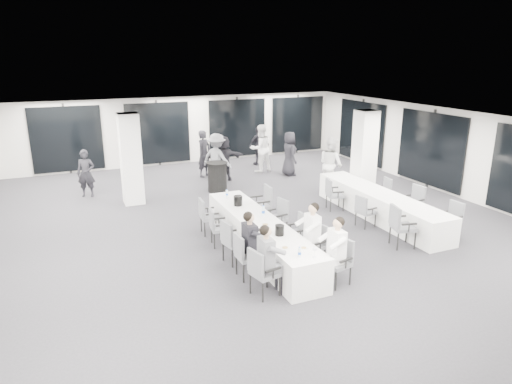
# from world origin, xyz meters

# --- Properties ---
(room) EXTENTS (14.04, 16.04, 2.84)m
(room) POSITION_xyz_m (0.89, 1.11, 1.39)
(room) COLOR #27262C
(room) RESTS_ON ground
(column_left) EXTENTS (0.60, 0.60, 2.80)m
(column_left) POSITION_xyz_m (-2.80, 3.20, 1.40)
(column_left) COLOR white
(column_left) RESTS_ON floor
(column_right) EXTENTS (0.60, 0.60, 2.80)m
(column_right) POSITION_xyz_m (4.20, 1.00, 1.40)
(column_right) COLOR white
(column_right) RESTS_ON floor
(banquet_table_main) EXTENTS (0.90, 5.00, 0.75)m
(banquet_table_main) POSITION_xyz_m (-0.62, -1.68, 0.38)
(banquet_table_main) COLOR silver
(banquet_table_main) RESTS_ON floor
(banquet_table_side) EXTENTS (0.90, 5.00, 0.75)m
(banquet_table_side) POSITION_xyz_m (3.39, -0.94, 0.38)
(banquet_table_side) COLOR silver
(banquet_table_side) RESTS_ON floor
(cocktail_table) EXTENTS (0.72, 0.72, 1.00)m
(cocktail_table) POSITION_xyz_m (0.01, 3.35, 0.51)
(cocktail_table) COLOR black
(cocktail_table) RESTS_ON floor
(chair_main_left_near) EXTENTS (0.58, 0.61, 0.97)m
(chair_main_left_near) POSITION_xyz_m (-1.45, -3.65, 0.55)
(chair_main_left_near) COLOR #4D4F54
(chair_main_left_near) RESTS_ON floor
(chair_main_left_second) EXTENTS (0.49, 0.55, 0.96)m
(chair_main_left_second) POSITION_xyz_m (-1.46, -2.82, 0.55)
(chair_main_left_second) COLOR #4D4F54
(chair_main_left_second) RESTS_ON floor
(chair_main_left_mid) EXTENTS (0.57, 0.61, 0.98)m
(chair_main_left_mid) POSITION_xyz_m (-1.46, -2.05, 0.56)
(chair_main_left_mid) COLOR #4D4F54
(chair_main_left_mid) RESTS_ON floor
(chair_main_left_fourth) EXTENTS (0.52, 0.56, 0.92)m
(chair_main_left_fourth) POSITION_xyz_m (-1.45, -1.01, 0.53)
(chair_main_left_fourth) COLOR #4D4F54
(chair_main_left_fourth) RESTS_ON floor
(chair_main_left_far) EXTENTS (0.50, 0.55, 0.94)m
(chair_main_left_far) POSITION_xyz_m (-1.45, -0.18, 0.53)
(chair_main_left_far) COLOR #4D4F54
(chair_main_left_far) RESTS_ON floor
(chair_main_right_near) EXTENTS (0.56, 0.60, 0.94)m
(chair_main_right_near) POSITION_xyz_m (0.21, -3.78, 0.54)
(chair_main_right_near) COLOR #4D4F54
(chair_main_right_near) RESTS_ON floor
(chair_main_right_second) EXTENTS (0.56, 0.58, 0.91)m
(chair_main_right_second) POSITION_xyz_m (0.21, -2.82, 0.52)
(chair_main_right_second) COLOR #4D4F54
(chair_main_right_second) RESTS_ON floor
(chair_main_right_mid) EXTENTS (0.47, 0.52, 0.90)m
(chair_main_right_mid) POSITION_xyz_m (0.21, -2.04, 0.51)
(chair_main_right_mid) COLOR #4D4F54
(chair_main_right_mid) RESTS_ON floor
(chair_main_right_fourth) EXTENTS (0.55, 0.59, 0.94)m
(chair_main_right_fourth) POSITION_xyz_m (0.21, -0.97, 0.54)
(chair_main_right_fourth) COLOR #4D4F54
(chair_main_right_fourth) RESTS_ON floor
(chair_main_right_far) EXTENTS (0.55, 0.60, 1.03)m
(chair_main_right_far) POSITION_xyz_m (0.22, 0.03, 0.59)
(chair_main_right_far) COLOR #4D4F54
(chair_main_right_far) RESTS_ON floor
(chair_side_left_near) EXTENTS (0.63, 0.66, 1.03)m
(chair_side_left_near) POSITION_xyz_m (2.55, -2.79, 0.59)
(chair_side_left_near) COLOR #4D4F54
(chair_side_left_near) RESTS_ON floor
(chair_side_left_mid) EXTENTS (0.50, 0.53, 0.87)m
(chair_side_left_mid) POSITION_xyz_m (2.56, -1.36, 0.50)
(chair_side_left_mid) COLOR #4D4F54
(chair_side_left_mid) RESTS_ON floor
(chair_side_left_far) EXTENTS (0.57, 0.60, 0.94)m
(chair_side_left_far) POSITION_xyz_m (2.56, 0.19, 0.54)
(chair_side_left_far) COLOR #4D4F54
(chair_side_left_far) RESTS_ON floor
(chair_side_right_near) EXTENTS (0.49, 0.54, 0.91)m
(chair_side_right_near) POSITION_xyz_m (4.22, -2.78, 0.52)
(chair_side_right_near) COLOR #4D4F54
(chair_side_right_near) RESTS_ON floor
(chair_side_right_mid) EXTENTS (0.52, 0.57, 0.97)m
(chair_side_right_mid) POSITION_xyz_m (4.22, -1.41, 0.55)
(chair_side_right_mid) COLOR #4D4F54
(chair_side_right_mid) RESTS_ON floor
(chair_side_right_far) EXTENTS (0.49, 0.53, 0.86)m
(chair_side_right_far) POSITION_xyz_m (4.21, -0.08, 0.49)
(chair_side_right_far) COLOR #4D4F54
(chair_side_right_far) RESTS_ON floor
(seated_guest_a) EXTENTS (0.50, 0.38, 1.44)m
(seated_guest_a) POSITION_xyz_m (-1.29, -3.64, 0.81)
(seated_guest_a) COLOR slate
(seated_guest_a) RESTS_ON floor
(seated_guest_b) EXTENTS (0.50, 0.38, 1.44)m
(seated_guest_b) POSITION_xyz_m (-1.29, -2.82, 0.81)
(seated_guest_b) COLOR black
(seated_guest_b) RESTS_ON floor
(seated_guest_c) EXTENTS (0.50, 0.38, 1.44)m
(seated_guest_c) POSITION_xyz_m (0.05, -3.80, 0.81)
(seated_guest_c) COLOR white
(seated_guest_c) RESTS_ON floor
(seated_guest_d) EXTENTS (0.50, 0.38, 1.44)m
(seated_guest_d) POSITION_xyz_m (0.05, -2.84, 0.81)
(seated_guest_d) COLOR white
(seated_guest_d) RESTS_ON floor
(standing_guest_a) EXTENTS (0.94, 0.90, 2.00)m
(standing_guest_a) POSITION_xyz_m (0.19, 5.43, 1.00)
(standing_guest_a) COLOR black
(standing_guest_a) RESTS_ON floor
(standing_guest_b) EXTENTS (1.10, 0.77, 2.12)m
(standing_guest_b) POSITION_xyz_m (2.45, 5.30, 1.06)
(standing_guest_b) COLOR white
(standing_guest_b) RESTS_ON floor
(standing_guest_c) EXTENTS (1.33, 1.45, 2.03)m
(standing_guest_c) POSITION_xyz_m (0.34, 4.39, 1.02)
(standing_guest_c) COLOR slate
(standing_guest_c) RESTS_ON floor
(standing_guest_d) EXTENTS (1.16, 0.77, 1.84)m
(standing_guest_d) POSITION_xyz_m (2.86, 6.38, 0.92)
(standing_guest_d) COLOR black
(standing_guest_d) RESTS_ON floor
(standing_guest_e) EXTENTS (0.60, 0.94, 1.90)m
(standing_guest_e) POSITION_xyz_m (3.24, 4.36, 0.95)
(standing_guest_e) COLOR black
(standing_guest_e) RESTS_ON floor
(standing_guest_f) EXTENTS (1.81, 0.90, 1.89)m
(standing_guest_f) POSITION_xyz_m (0.68, 4.62, 0.95)
(standing_guest_f) COLOR black
(standing_guest_f) RESTS_ON floor
(standing_guest_g) EXTENTS (0.77, 0.69, 1.75)m
(standing_guest_g) POSITION_xyz_m (-4.08, 4.48, 0.88)
(standing_guest_g) COLOR black
(standing_guest_g) RESTS_ON floor
(standing_guest_h) EXTENTS (0.72, 1.06, 2.08)m
(standing_guest_h) POSITION_xyz_m (3.60, 2.00, 1.04)
(standing_guest_h) COLOR white
(standing_guest_h) RESTS_ON floor
(ice_bucket_near) EXTENTS (0.20, 0.20, 0.23)m
(ice_bucket_near) POSITION_xyz_m (-0.59, -2.66, 0.86)
(ice_bucket_near) COLOR black
(ice_bucket_near) RESTS_ON banquet_table_main
(ice_bucket_far) EXTENTS (0.22, 0.22, 0.26)m
(ice_bucket_far) POSITION_xyz_m (-0.69, -0.43, 0.88)
(ice_bucket_far) COLOR black
(ice_bucket_far) RESTS_ON banquet_table_main
(water_bottle_a) EXTENTS (0.06, 0.06, 0.20)m
(water_bottle_a) POSITION_xyz_m (-0.73, -3.80, 0.85)
(water_bottle_a) COLOR silver
(water_bottle_a) RESTS_ON banquet_table_main
(water_bottle_b) EXTENTS (0.08, 0.08, 0.24)m
(water_bottle_b) POSITION_xyz_m (-0.41, -1.40, 0.87)
(water_bottle_b) COLOR silver
(water_bottle_b) RESTS_ON banquet_table_main
(water_bottle_c) EXTENTS (0.06, 0.06, 0.20)m
(water_bottle_c) POSITION_xyz_m (-0.71, 0.35, 0.85)
(water_bottle_c) COLOR silver
(water_bottle_c) RESTS_ON banquet_table_main
(plate_a) EXTENTS (0.20, 0.20, 0.03)m
(plate_a) POSITION_xyz_m (-0.80, -3.33, 0.76)
(plate_a) COLOR white
(plate_a) RESTS_ON banquet_table_main
(plate_b) EXTENTS (0.18, 0.18, 0.03)m
(plate_b) POSITION_xyz_m (-0.46, -3.48, 0.76)
(plate_b) COLOR white
(plate_b) RESTS_ON banquet_table_main
(plate_c) EXTENTS (0.22, 0.22, 0.03)m
(plate_c) POSITION_xyz_m (-0.63, -1.99, 0.76)
(plate_c) COLOR white
(plate_c) RESTS_ON banquet_table_main
(wine_glass) EXTENTS (0.08, 0.08, 0.21)m
(wine_glass) POSITION_xyz_m (-0.47, -3.92, 0.91)
(wine_glass) COLOR silver
(wine_glass) RESTS_ON banquet_table_main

